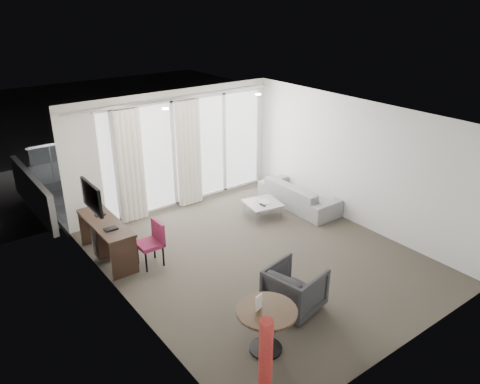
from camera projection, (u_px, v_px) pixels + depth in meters
floor at (260, 257)px, 8.59m from camera, size 5.00×6.00×0.00m
ceiling at (262, 119)px, 7.57m from camera, size 5.00×6.00×0.00m
wall_left at (126, 234)px, 6.70m from camera, size 0.00×6.00×2.60m
wall_right at (357, 163)px, 9.46m from camera, size 0.00×6.00×2.60m
wall_front at (411, 268)px, 5.87m from camera, size 5.00×0.00×2.60m
window_panel at (187, 151)px, 10.48m from camera, size 4.00×0.02×2.38m
window_frame at (187, 151)px, 10.47m from camera, size 4.10×0.06×2.44m
curtain_left at (130, 167)px, 9.56m from camera, size 0.60×0.20×2.38m
curtain_right at (189, 154)px, 10.33m from camera, size 0.60×0.20×2.38m
curtain_track at (176, 99)px, 9.70m from camera, size 4.80×0.04×0.04m
downlight_a at (165, 109)px, 8.25m from camera, size 0.12×0.12×0.02m
downlight_b at (258, 94)px, 9.41m from camera, size 0.12×0.12×0.02m
desk at (107, 240)px, 8.42m from camera, size 0.49×1.58×0.74m
tv at (91, 197)px, 7.78m from camera, size 0.05×0.80×0.50m
desk_chair at (150, 245)px, 8.20m from camera, size 0.45×0.42×0.81m
round_table at (266, 330)px, 6.25m from camera, size 0.86×0.86×0.65m
menu_card at (259, 305)px, 6.11m from camera, size 0.12×0.05×0.22m
red_lamp at (265, 367)px, 5.22m from camera, size 0.26×0.26×1.27m
tub_armchair at (295, 289)px, 7.08m from camera, size 0.91×0.90×0.71m
coffee_table at (263, 209)px, 10.11m from camera, size 0.83×0.83×0.32m
remote at (263, 204)px, 9.90m from camera, size 0.05×0.15×0.02m
magazine at (264, 200)px, 10.05m from camera, size 0.32×0.37×0.02m
sofa at (299, 195)px, 10.51m from camera, size 0.77×1.98×0.58m
terrace_slab at (159, 183)px, 12.09m from camera, size 5.60×3.00×0.12m
rattan_chair_a at (180, 157)px, 12.65m from camera, size 0.54×0.54×0.75m
rattan_chair_b at (212, 151)px, 12.98m from camera, size 0.68×0.68×0.83m
rattan_table at (217, 167)px, 12.37m from camera, size 0.59×0.59×0.46m
balustrade at (133, 148)px, 12.94m from camera, size 5.50×0.06×1.05m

